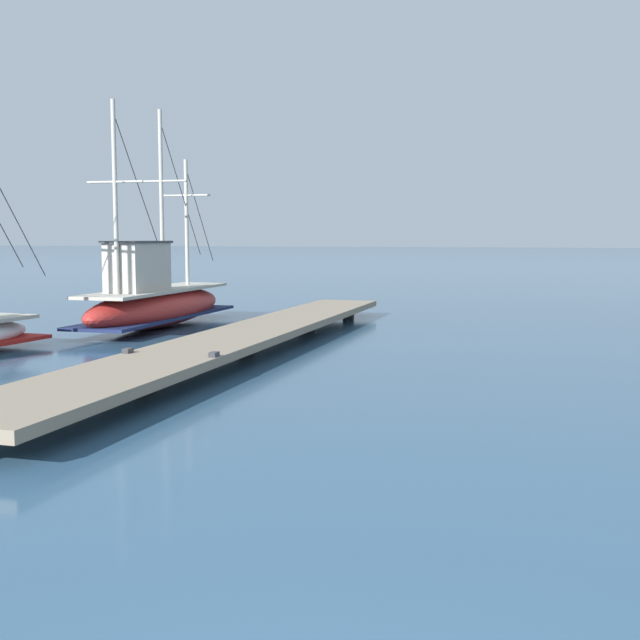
# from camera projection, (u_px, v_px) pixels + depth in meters

# --- Properties ---
(floating_dock) EXTENTS (2.82, 18.06, 0.53)m
(floating_dock) POSITION_uv_depth(u_px,v_px,m) (247.00, 336.00, 16.96)
(floating_dock) COLOR gray
(floating_dock) RESTS_ON ground
(fishing_boat_1) EXTENTS (2.15, 7.44, 5.84)m
(fishing_boat_1) POSITION_uv_depth(u_px,v_px,m) (155.00, 301.00, 21.62)
(fishing_boat_1) COLOR #AD2823
(fishing_boat_1) RESTS_ON ground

